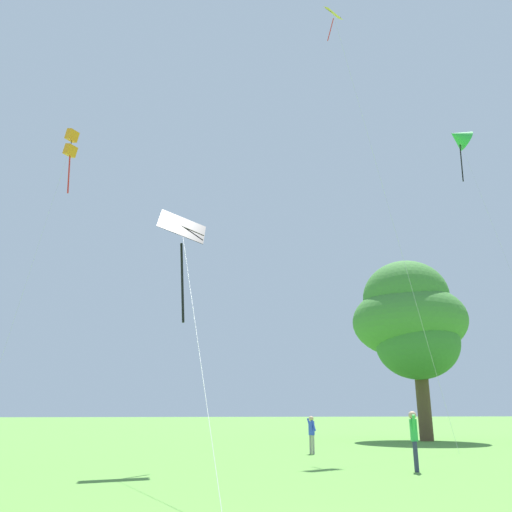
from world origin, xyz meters
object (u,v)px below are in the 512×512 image
at_px(person_far_back, 414,435).
at_px(kite_black_large, 182,246).
at_px(kite_yellow_diamond, 338,35).
at_px(person_in_blue_jacket, 312,431).
at_px(tree_right_cluster, 410,320).
at_px(kite_green_small, 459,138).
at_px(kite_orange_box, 71,145).

bearing_deg(person_far_back, kite_black_large, 159.29).
bearing_deg(person_far_back, kite_yellow_diamond, 76.11).
relative_size(person_in_blue_jacket, tree_right_cluster, 0.13).
relative_size(person_far_back, tree_right_cluster, 0.15).
bearing_deg(tree_right_cluster, person_far_back, -118.42).
distance_m(kite_green_small, kite_orange_box, 31.05).
relative_size(kite_yellow_diamond, person_far_back, 15.97).
bearing_deg(person_in_blue_jacket, kite_yellow_diamond, 46.20).
bearing_deg(kite_yellow_diamond, kite_black_large, -139.28).
bearing_deg(person_in_blue_jacket, person_far_back, -81.83).
bearing_deg(person_far_back, tree_right_cluster, 61.58).
bearing_deg(kite_orange_box, kite_green_small, -2.84).
distance_m(kite_black_large, person_in_blue_jacket, 9.86).
xyz_separation_m(kite_black_large, kite_orange_box, (-7.55, 18.29, 13.10)).
relative_size(kite_black_large, person_far_back, 6.01).
xyz_separation_m(kite_black_large, person_far_back, (6.99, -2.64, -6.34)).
bearing_deg(kite_orange_box, kite_yellow_diamond, -29.89).
relative_size(kite_green_small, person_in_blue_jacket, 16.25).
relative_size(kite_yellow_diamond, person_in_blue_jacket, 17.93).
height_order(kite_yellow_diamond, tree_right_cluster, kite_yellow_diamond).
relative_size(kite_black_large, person_in_blue_jacket, 6.75).
distance_m(kite_black_large, person_far_back, 9.80).
height_order(kite_black_large, person_in_blue_jacket, kite_black_large).
bearing_deg(kite_yellow_diamond, tree_right_cluster, 39.15).
height_order(kite_orange_box, person_far_back, kite_orange_box).
relative_size(kite_green_small, kite_yellow_diamond, 0.91).
bearing_deg(kite_black_large, kite_orange_box, 112.44).
bearing_deg(kite_green_small, person_in_blue_jacket, -144.63).
distance_m(kite_green_small, kite_black_large, 33.00).
xyz_separation_m(kite_yellow_diamond, kite_orange_box, (-17.27, 9.93, -4.36)).
xyz_separation_m(kite_black_large, tree_right_cluster, (15.49, 13.07, 0.04)).
bearing_deg(kite_orange_box, tree_right_cluster, -12.76).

